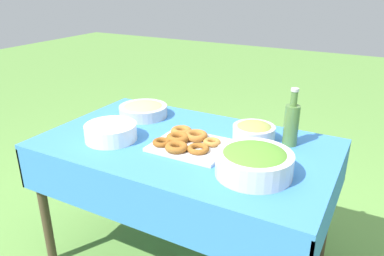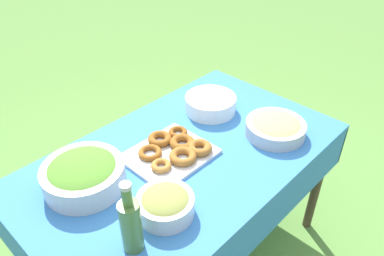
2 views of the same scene
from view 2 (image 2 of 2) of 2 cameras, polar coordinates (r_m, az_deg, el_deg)
ground_plane at (r=2.25m, az=-1.01°, el=-18.98°), size 14.00×14.00×0.00m
picnic_table at (r=1.75m, az=-1.23°, el=-6.44°), size 1.48×0.88×0.75m
salad_bowl at (r=1.56m, az=-16.22°, el=-6.73°), size 0.33×0.33×0.12m
pasta_bowl at (r=1.83m, az=12.61°, el=0.14°), size 0.29×0.29×0.08m
donut_platter at (r=1.68m, az=-2.86°, el=-3.44°), size 0.36×0.32×0.05m
plate_stack at (r=1.96m, az=2.83°, el=3.70°), size 0.27×0.27×0.08m
olive_oil_bottle at (r=1.27m, az=-9.30°, el=-14.24°), size 0.07×0.07×0.29m
olive_bowl at (r=1.41m, az=-4.08°, el=-11.45°), size 0.22×0.22×0.10m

